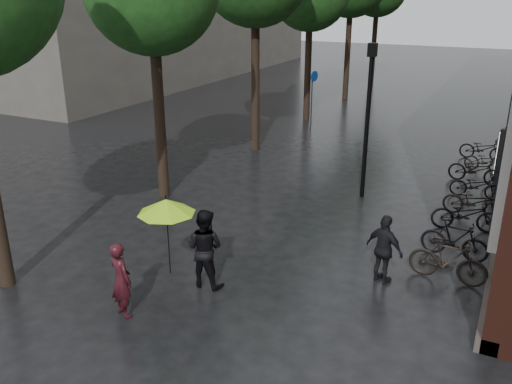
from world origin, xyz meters
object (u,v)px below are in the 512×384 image
Objects in this scene: pedestrian_walking at (384,249)px; ad_lightbox at (508,152)px; person_burgundy at (121,280)px; parked_bicycles at (472,191)px; lamp_post at (368,107)px; person_black at (205,248)px.

ad_lightbox reaches higher than pedestrian_walking.
person_burgundy is 0.88× the size of ad_lightbox.
person_burgundy is 1.00× the size of pedestrian_walking.
pedestrian_walking is at bearing -102.63° from parked_bicycles.
person_burgundy is at bearing -105.87° from lamp_post.
parked_bicycles is 2.31× the size of lamp_post.
lamp_post is (-1.85, 4.90, 2.03)m from pedestrian_walking.
person_black is 8.83m from parked_bicycles.
person_black is (0.84, 1.73, 0.10)m from person_burgundy.
person_black is at bearing -95.12° from person_burgundy.
pedestrian_walking is 5.79m from parked_bicycles.
ad_lightbox is (0.73, 3.25, 0.44)m from parked_bicycles.
pedestrian_walking is at bearing -69.31° from lamp_post.
ad_lightbox reaches higher than person_burgundy.
lamp_post is at bearing -105.31° from person_black.
person_burgundy is at bearing 61.80° from person_black.
lamp_post reaches higher than person_burgundy.
parked_bicycles is at bearing -100.11° from person_burgundy.
lamp_post is at bearing -166.68° from parked_bicycles.
person_black reaches higher than pedestrian_walking.
ad_lightbox is at bearing 77.25° from parked_bicycles.
lamp_post is (1.57, 6.74, 1.94)m from person_black.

